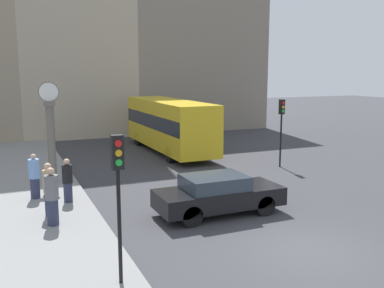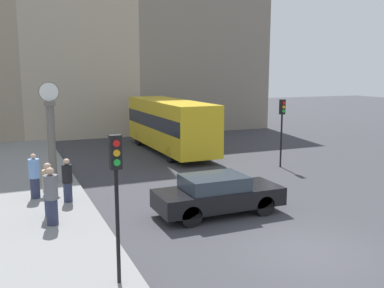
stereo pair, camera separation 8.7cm
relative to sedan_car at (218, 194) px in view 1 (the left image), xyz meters
The scene contains 12 objects.
ground_plane 4.00m from the sedan_car, 76.60° to the right, with size 120.00×120.00×0.00m, color #38383D.
sidewalk_corner 9.06m from the sedan_car, 128.10° to the left, with size 3.44×25.86×0.14m, color gray.
building_row 22.63m from the sedan_car, 88.28° to the left, with size 27.21×5.00×19.97m.
sedan_car is the anchor object (origin of this frame).
bus_distant 12.12m from the sedan_car, 77.42° to the left, with size 2.47×9.80×3.19m.
traffic_light_near 6.09m from the sedan_car, 139.76° to the right, with size 0.26×0.24×3.43m.
traffic_light_far 8.59m from the sedan_car, 40.05° to the left, with size 0.26×0.24×3.53m.
street_clock 8.21m from the sedan_car, 126.82° to the left, with size 0.85×0.44×4.36m.
pedestrian_blue_stripe 7.06m from the sedan_car, 144.41° to the left, with size 0.41×0.41×1.73m.
pedestrian_grey_jacket 5.50m from the sedan_car, behind, with size 0.42×0.42×1.85m.
pedestrian_tan_coat 5.72m from the sedan_car, 162.02° to the left, with size 0.37×0.37×1.81m.
pedestrian_black_jacket 5.60m from the sedan_car, 146.20° to the left, with size 0.38×0.38×1.64m.
Camera 1 is at (-7.53, -8.95, 4.92)m, focal length 40.00 mm.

